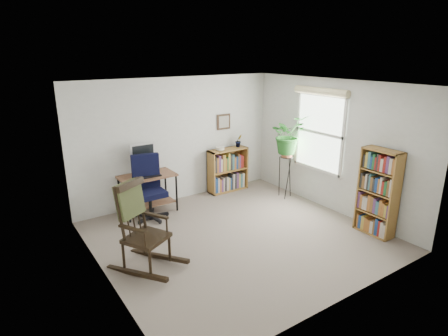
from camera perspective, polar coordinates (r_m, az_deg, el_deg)
floor at (r=6.12m, az=2.12°, el=-10.36°), size 4.20×4.00×0.00m
ceiling at (r=5.44m, az=2.41°, el=12.63°), size 4.20×4.00×0.00m
wall_back at (r=7.32m, az=-7.02°, el=4.23°), size 4.20×0.00×2.40m
wall_front at (r=4.31m, az=18.18°, el=-6.02°), size 4.20×0.00×2.40m
wall_left at (r=4.80m, az=-18.51°, el=-3.65°), size 0.00×4.00×2.40m
wall_right at (r=7.07m, az=16.18°, el=3.19°), size 0.00×4.00×2.40m
window at (r=7.18m, az=14.29°, el=5.21°), size 0.12×1.20×1.50m
desk at (r=6.99m, az=-11.47°, el=-3.86°), size 1.00×0.55×0.72m
monitor at (r=6.91m, az=-12.23°, el=1.44°), size 0.46×0.16×0.56m
keyboard at (r=6.76m, az=-11.26°, el=-1.24°), size 0.40×0.15×0.02m
office_chair at (r=6.63m, az=-11.30°, el=-3.04°), size 0.73×0.73×1.15m
rocking_chair at (r=5.14m, az=-11.84°, el=-8.71°), size 1.07×1.24×1.24m
low_bookshelf at (r=7.88m, az=0.59°, el=-0.28°), size 0.87×0.29×0.91m
tall_bookshelf at (r=6.43m, az=22.42°, el=-3.47°), size 0.26×0.62×1.41m
plant_stand at (r=7.61m, az=9.39°, el=-0.87°), size 0.36×0.36×1.00m
spider_plant at (r=7.33m, az=9.84°, el=7.75°), size 1.69×1.88×1.46m
potted_plant_small at (r=7.91m, az=2.24°, el=3.61°), size 0.13×0.24×0.11m
framed_picture at (r=7.76m, az=-0.02°, el=7.05°), size 0.32×0.04×0.32m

